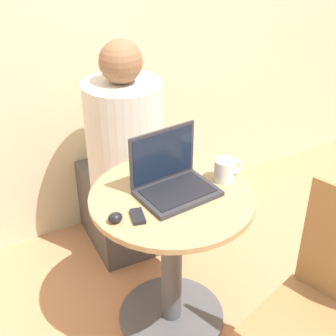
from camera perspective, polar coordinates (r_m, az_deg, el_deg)
name	(u,v)px	position (r m, az deg, el deg)	size (l,w,h in m)	color
ground_plane	(171,316)	(2.41, 0.41, -17.64)	(12.00, 12.00, 0.00)	tan
back_wall	(77,7)	(2.53, -11.06, 18.75)	(7.00, 0.05, 2.60)	beige
round_table	(172,244)	(2.09, 0.45, -9.25)	(0.69, 0.69, 0.72)	#4C4C51
laptop	(172,179)	(1.93, 0.53, -1.39)	(0.33, 0.25, 0.26)	#2D2D33
cell_phone	(138,216)	(1.80, -3.72, -5.90)	(0.07, 0.10, 0.02)	black
computer_mouse	(115,218)	(1.78, -6.44, -6.03)	(0.06, 0.05, 0.04)	black
coffee_cup	(225,170)	(2.02, 7.00, -0.23)	(0.14, 0.09, 0.10)	white
chair_empty	(324,312)	(1.88, 18.43, -16.35)	(0.50, 0.50, 0.93)	#9E7042
person_seated	(122,169)	(2.54, -5.63, -0.14)	(0.40, 0.62, 1.22)	#4C4742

